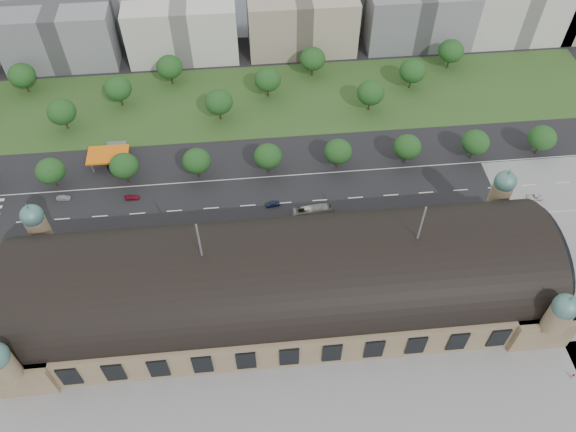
{
  "coord_description": "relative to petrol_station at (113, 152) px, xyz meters",
  "views": [
    {
      "loc": [
        -6.63,
        -85.05,
        138.68
      ],
      "look_at": [
        3.64,
        20.4,
        14.0
      ],
      "focal_mm": 35.0,
      "sensor_mm": 36.0,
      "label": 1
    }
  ],
  "objects": [
    {
      "name": "ground",
      "position": [
        53.91,
        -65.28,
        -2.95
      ],
      "size": [
        900.0,
        900.0,
        0.0
      ],
      "primitive_type": "plane",
      "color": "black",
      "rests_on": "ground"
    },
    {
      "name": "station",
      "position": [
        53.91,
        -65.28,
        7.33
      ],
      "size": [
        150.0,
        48.4,
        44.3
      ],
      "color": "#907C59",
      "rests_on": "ground"
    },
    {
      "name": "road_slab",
      "position": [
        33.91,
        -27.28,
        -2.95
      ],
      "size": [
        260.0,
        26.0,
        0.1
      ],
      "primitive_type": "cube",
      "color": "black",
      "rests_on": "ground"
    },
    {
      "name": "grass_belt",
      "position": [
        38.91,
        27.72,
        -2.95
      ],
      "size": [
        300.0,
        45.0,
        0.1
      ],
      "primitive_type": "cube",
      "color": "#305020",
      "rests_on": "ground"
    },
    {
      "name": "petrol_station",
      "position": [
        0.0,
        0.0,
        0.0
      ],
      "size": [
        14.0,
        13.0,
        5.05
      ],
      "color": "orange",
      "rests_on": "ground"
    },
    {
      "name": "office_2",
      "position": [
        -26.09,
        67.72,
        9.05
      ],
      "size": [
        45.0,
        32.0,
        24.0
      ],
      "primitive_type": "cube",
      "color": "gray",
      "rests_on": "ground"
    },
    {
      "name": "office_3",
      "position": [
        23.91,
        67.72,
        9.05
      ],
      "size": [
        45.0,
        32.0,
        24.0
      ],
      "primitive_type": "cube",
      "color": "silver",
      "rests_on": "ground"
    },
    {
      "name": "office_4",
      "position": [
        73.91,
        67.72,
        9.05
      ],
      "size": [
        45.0,
        32.0,
        24.0
      ],
      "primitive_type": "cube",
      "color": "tan",
      "rests_on": "ground"
    },
    {
      "name": "office_5",
      "position": [
        123.91,
        67.72,
        9.05
      ],
      "size": [
        45.0,
        32.0,
        24.0
      ],
      "primitive_type": "cube",
      "color": "gray",
      "rests_on": "ground"
    },
    {
      "name": "office_6",
      "position": [
        168.91,
        67.72,
        9.05
      ],
      "size": [
        45.0,
        32.0,
        24.0
      ],
      "primitive_type": "cube",
      "color": "silver",
      "rests_on": "ground"
    },
    {
      "name": "tree_row_2",
      "position": [
        -18.09,
        -12.28,
        4.48
      ],
      "size": [
        9.6,
        9.6,
        11.52
      ],
      "color": "#2D2116",
      "rests_on": "ground"
    },
    {
      "name": "tree_row_3",
      "position": [
        5.91,
        -12.28,
        4.48
      ],
      "size": [
        9.6,
        9.6,
        11.52
      ],
      "color": "#2D2116",
      "rests_on": "ground"
    },
    {
      "name": "tree_row_4",
      "position": [
        29.91,
        -12.28,
        4.48
      ],
      "size": [
        9.6,
        9.6,
        11.52
      ],
      "color": "#2D2116",
      "rests_on": "ground"
    },
    {
      "name": "tree_row_5",
      "position": [
        53.91,
        -12.28,
        4.48
      ],
      "size": [
        9.6,
        9.6,
        11.52
      ],
      "color": "#2D2116",
      "rests_on": "ground"
    },
    {
      "name": "tree_row_6",
      "position": [
        77.91,
        -12.28,
        4.48
      ],
      "size": [
        9.6,
        9.6,
        11.52
      ],
      "color": "#2D2116",
      "rests_on": "ground"
    },
    {
      "name": "tree_row_7",
      "position": [
        101.91,
        -12.28,
        4.48
      ],
      "size": [
        9.6,
        9.6,
        11.52
      ],
      "color": "#2D2116",
      "rests_on": "ground"
    },
    {
      "name": "tree_row_8",
      "position": [
        125.91,
        -12.28,
        4.48
      ],
      "size": [
        9.6,
        9.6,
        11.52
      ],
      "color": "#2D2116",
      "rests_on": "ground"
    },
    {
      "name": "tree_row_9",
      "position": [
        149.91,
        -12.28,
        4.48
      ],
      "size": [
        9.6,
        9.6,
        11.52
      ],
      "color": "#2D2116",
      "rests_on": "ground"
    },
    {
      "name": "tree_belt_2",
      "position": [
        -38.09,
        41.72,
        5.1
      ],
      "size": [
        10.4,
        10.4,
        12.48
      ],
      "color": "#2D2116",
      "rests_on": "ground"
    },
    {
      "name": "tree_belt_3",
      "position": [
        -19.09,
        17.72,
        5.1
      ],
      "size": [
        10.4,
        10.4,
        12.48
      ],
      "color": "#2D2116",
      "rests_on": "ground"
    },
    {
      "name": "tree_belt_4",
      "position": [
        -0.09,
        29.72,
        5.1
      ],
      "size": [
        10.4,
        10.4,
        12.48
      ],
      "color": "#2D2116",
      "rests_on": "ground"
    },
    {
      "name": "tree_belt_5",
      "position": [
        18.91,
        41.72,
        5.1
      ],
      "size": [
        10.4,
        10.4,
        12.48
      ],
      "color": "#2D2116",
      "rests_on": "ground"
    },
    {
      "name": "tree_belt_6",
      "position": [
        37.91,
        17.72,
        5.1
      ],
      "size": [
        10.4,
        10.4,
        12.48
      ],
      "color": "#2D2116",
      "rests_on": "ground"
    },
    {
      "name": "tree_belt_7",
      "position": [
        56.91,
        29.72,
        5.1
      ],
      "size": [
        10.4,
        10.4,
        12.48
      ],
      "color": "#2D2116",
      "rests_on": "ground"
    },
    {
      "name": "tree_belt_8",
      "position": [
        75.91,
        41.72,
        5.1
      ],
      "size": [
        10.4,
        10.4,
        12.48
      ],
      "color": "#2D2116",
      "rests_on": "ground"
    },
    {
      "name": "tree_belt_9",
      "position": [
        94.91,
        17.72,
        5.1
      ],
      "size": [
        10.4,
        10.4,
        12.48
      ],
      "color": "#2D2116",
      "rests_on": "ground"
    },
    {
      "name": "tree_belt_10",
      "position": [
        113.91,
        29.72,
        5.1
      ],
      "size": [
        10.4,
        10.4,
        12.48
      ],
      "color": "#2D2116",
      "rests_on": "ground"
    },
    {
      "name": "tree_belt_11",
      "position": [
        132.91,
        41.72,
        5.1
      ],
      "size": [
        10.4,
        10.4,
        12.48
      ],
      "color": "#2D2116",
      "rests_on": "ground"
    },
    {
      "name": "traffic_car_1",
      "position": [
        -14.91,
        -18.56,
        -2.22
      ],
      "size": [
        4.55,
        1.87,
        1.47
      ],
      "primitive_type": "imported",
      "rotation": [
        0.0,
        0.0,
        1.5
      ],
      "color": "gray",
      "rests_on": "ground"
    },
    {
      "name": "traffic_car_3",
      "position": [
        7.85,
        -20.49,
        -2.25
      ],
      "size": [
        4.82,
        1.96,
        1.4
      ],
      "primitive_type": "imported",
      "rotation": [
        0.0,
        0.0,
        1.57
      ],
      "color": "maroon",
      "rests_on": "ground"
    },
    {
      "name": "traffic_car_4",
      "position": [
        54.05,
        -28.01,
        -2.15
      ],
      "size": [
        4.91,
        2.5,
        1.6
      ],
      "primitive_type": "imported",
      "rotation": [
        0.0,
        0.0,
        -1.44
      ],
      "color": "#192547",
      "rests_on": "ground"
    },
    {
      "name": "traffic_car_6",
      "position": [
        141.11,
        -33.41,
        -2.25
      ],
      "size": [
        5.16,
        2.68,
        1.39
      ],
      "primitive_type": "imported",
      "rotation": [
        0.0,
        0.0,
        -1.65
      ],
      "color": "silver",
      "rests_on": "ground"
    },
    {
      "name": "parked_car_0",
      "position": [
        -0.55,
        -41.09,
        -2.26
      ],
      "size": [
        4.27,
        3.59,
        1.38
      ],
      "primitive_type": "imported",
      "rotation": [
        0.0,
        0.0,
        -0.96
      ],
      "color": "black",
      "rests_on": "ground"
    },
    {
      "name": "parked_car_1",
      "position": [
        -21.01,
        -44.28,
        -2.26
      ],
      "size": [
        5.4,
        4.71,
        1.38
      ],
      "primitive_type": "imported",
      "rotation": [
        0.0,
        0.0,
        -0.97
      ],
      "color": "maroon",
      "rests_on": "ground"
    },
    {
      "name": "parked_car_2",
      "position": [
        -17.02,
        -44.22,
        -2.16
      ],
      "size": [
        5.75,
        4.93,
        1.58
      ],
      "primitive_type": "imported",
      "rotation": [
        0.0,
        0.0,
        -0.97
      ],
      "color": "#1A2A4B",
      "rests_on": "ground"
    },
    {
      "name": "parked_car_3",
      "position": [
        20.66,
        -44.28,
        -2.28
      ],
      "size": [
        4.17,
        3.42,
        1.34
      ],
      "primitive_type": "imported",
      "rotation": [
        0.0,
        0.0,
        -1.01
      ],
      "color": "#5A5E62",
      "rests_on": "ground"
    },
    {
      "name": "parked_car_4",
      "position": [
        2.13,
        -44.28,
        -2.18
      ],
      "size": [
        4.7,
        4.13,
        1.54
      ],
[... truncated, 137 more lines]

